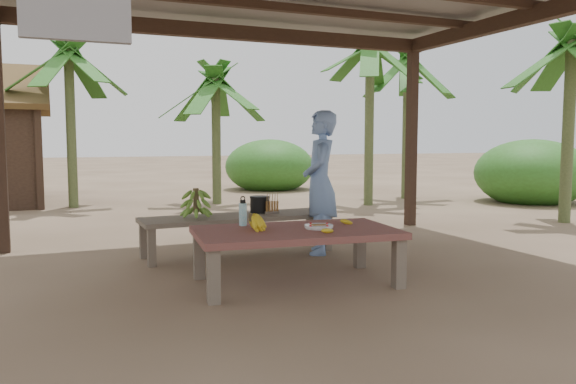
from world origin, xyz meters
name	(u,v)px	position (x,y,z in m)	size (l,w,h in m)	color
ground	(305,274)	(0.00, 0.00, 0.00)	(80.00, 80.00, 0.00)	brown
work_table	(296,236)	(-0.22, -0.28, 0.43)	(1.89, 1.17, 0.50)	brown
bench	(239,220)	(-0.31, 1.17, 0.39)	(2.22, 0.69, 0.45)	brown
ripe_banana_bunch	(251,221)	(-0.61, -0.18, 0.58)	(0.26, 0.23, 0.16)	yellow
plate	(319,227)	(-0.01, -0.33, 0.52)	(0.26, 0.26, 0.04)	white
loose_banana_front	(327,231)	(-0.06, -0.60, 0.52)	(0.04, 0.18, 0.04)	yellow
loose_banana_side	(346,222)	(0.35, -0.19, 0.52)	(0.04, 0.14, 0.04)	yellow
water_flask	(243,213)	(-0.60, 0.10, 0.62)	(0.07, 0.07, 0.28)	#3DA6BF
green_banana_stalk	(196,202)	(-0.80, 1.15, 0.62)	(0.30, 0.30, 0.34)	#598C2D
cooking_pot	(260,205)	(-0.01, 1.29, 0.54)	(0.22, 0.22, 0.19)	black
skewer_rack	(272,204)	(0.09, 1.13, 0.57)	(0.18, 0.08, 0.24)	#A57F47
woman	(320,182)	(0.58, 0.87, 0.82)	(0.60, 0.39, 1.64)	#698AC7
banana_plant_ne	(370,58)	(3.55, 4.83, 2.90)	(1.80, 1.80, 3.40)	#596638
banana_plant_n	(216,92)	(0.80, 6.19, 2.26)	(1.80, 1.80, 2.73)	#596638
banana_plant_nw	(69,65)	(-1.93, 6.66, 2.72)	(1.80, 1.80, 3.21)	#596638
banana_plant_e	(572,59)	(5.21, 1.58, 2.55)	(1.80, 1.80, 3.04)	#596638
banana_plant_far	(408,72)	(4.97, 5.62, 2.78)	(1.80, 1.80, 3.28)	#596638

